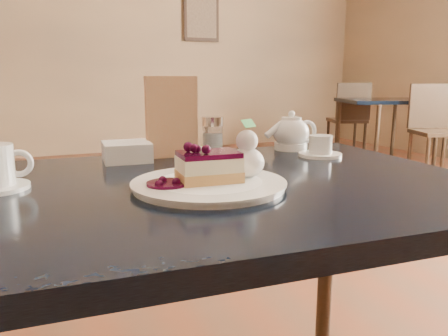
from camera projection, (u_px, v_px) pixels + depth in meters
name	position (u px, v px, depth m)	size (l,w,h in m)	color
main_table	(202.00, 218.00, 0.85)	(1.13, 0.79, 0.68)	black
dessert_plate	(209.00, 185.00, 0.79)	(0.27, 0.27, 0.01)	white
cheesecake_slice	(209.00, 167.00, 0.78)	(0.11, 0.08, 0.05)	#E4AF5B
whipped_cream	(247.00, 162.00, 0.82)	(0.07, 0.07, 0.06)	white
berry_sauce	(167.00, 184.00, 0.76)	(0.07, 0.07, 0.01)	black
tea_set	(297.00, 137.00, 1.18)	(0.17, 0.22, 0.10)	white
menu_card	(172.00, 117.00, 1.08)	(0.13, 0.03, 0.20)	beige
sugar_shaker	(213.00, 136.00, 1.11)	(0.05, 0.05, 0.10)	white
napkin_stack	(127.00, 152.00, 1.04)	(0.11, 0.11, 0.05)	white
bg_table_far_right	(384.00, 159.00, 4.50)	(1.08, 1.63, 1.08)	black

